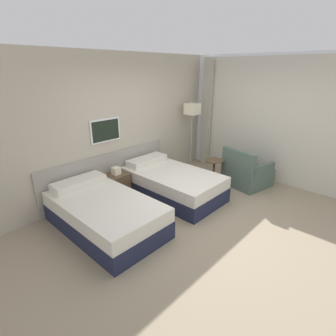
{
  "coord_description": "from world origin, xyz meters",
  "views": [
    {
      "loc": [
        -3.3,
        -2.15,
        2.4
      ],
      "look_at": [
        0.04,
        0.96,
        0.66
      ],
      "focal_mm": 28.0,
      "sensor_mm": 36.0,
      "label": 1
    }
  ],
  "objects_px": {
    "bed_near_door": "(105,213)",
    "nightstand": "(117,185)",
    "armchair": "(246,174)",
    "floor_lamp": "(192,113)",
    "bed_near_window": "(172,183)",
    "side_table": "(214,167)"
  },
  "relations": [
    {
      "from": "nightstand",
      "to": "side_table",
      "type": "bearing_deg",
      "value": -29.12
    },
    {
      "from": "bed_near_window",
      "to": "floor_lamp",
      "type": "height_order",
      "value": "floor_lamp"
    },
    {
      "from": "nightstand",
      "to": "armchair",
      "type": "relative_size",
      "value": 0.65
    },
    {
      "from": "floor_lamp",
      "to": "bed_near_window",
      "type": "bearing_deg",
      "value": -155.3
    },
    {
      "from": "side_table",
      "to": "armchair",
      "type": "xyz_separation_m",
      "value": [
        0.43,
        -0.56,
        -0.12
      ]
    },
    {
      "from": "bed_near_door",
      "to": "nightstand",
      "type": "bearing_deg",
      "value": 42.75
    },
    {
      "from": "bed_near_window",
      "to": "side_table",
      "type": "height_order",
      "value": "bed_near_window"
    },
    {
      "from": "armchair",
      "to": "floor_lamp",
      "type": "bearing_deg",
      "value": 13.31
    },
    {
      "from": "floor_lamp",
      "to": "armchair",
      "type": "height_order",
      "value": "floor_lamp"
    },
    {
      "from": "side_table",
      "to": "bed_near_door",
      "type": "bearing_deg",
      "value": 173.68
    },
    {
      "from": "nightstand",
      "to": "bed_near_window",
      "type": "bearing_deg",
      "value": -42.75
    },
    {
      "from": "bed_near_window",
      "to": "bed_near_door",
      "type": "bearing_deg",
      "value": 180.0
    },
    {
      "from": "bed_near_window",
      "to": "armchair",
      "type": "relative_size",
      "value": 2.02
    },
    {
      "from": "bed_near_door",
      "to": "armchair",
      "type": "xyz_separation_m",
      "value": [
        3.05,
        -0.85,
        0.0
      ]
    },
    {
      "from": "bed_near_door",
      "to": "floor_lamp",
      "type": "distance_m",
      "value": 3.29
    },
    {
      "from": "bed_near_door",
      "to": "floor_lamp",
      "type": "height_order",
      "value": "floor_lamp"
    },
    {
      "from": "bed_near_window",
      "to": "nightstand",
      "type": "relative_size",
      "value": 3.1
    },
    {
      "from": "bed_near_door",
      "to": "bed_near_window",
      "type": "distance_m",
      "value": 1.58
    },
    {
      "from": "bed_near_door",
      "to": "armchair",
      "type": "distance_m",
      "value": 3.16
    },
    {
      "from": "floor_lamp",
      "to": "armchair",
      "type": "relative_size",
      "value": 1.69
    },
    {
      "from": "bed_near_door",
      "to": "side_table",
      "type": "bearing_deg",
      "value": -6.32
    },
    {
      "from": "bed_near_door",
      "to": "floor_lamp",
      "type": "relative_size",
      "value": 1.19
    }
  ]
}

